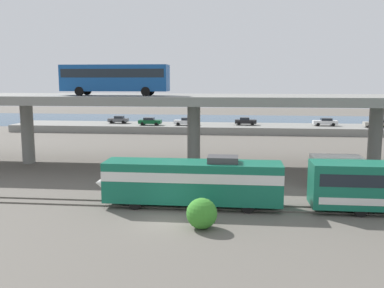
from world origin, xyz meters
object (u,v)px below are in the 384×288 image
at_px(parked_car_3, 118,119).
at_px(train_locomotive, 184,180).
at_px(parked_car_2, 186,121).
at_px(parked_car_0, 376,123).
at_px(service_truck_west, 345,170).
at_px(transit_bus_on_overpass, 115,77).
at_px(parked_car_1, 325,122).
at_px(parked_car_4, 245,121).
at_px(parked_car_5, 150,121).

bearing_deg(parked_car_3, train_locomotive, 111.18).
relative_size(train_locomotive, parked_car_2, 3.34).
bearing_deg(parked_car_0, service_truck_west, 69.46).
height_order(parked_car_0, parked_car_2, same).
bearing_deg(parked_car_2, train_locomotive, 96.76).
height_order(train_locomotive, transit_bus_on_overpass, transit_bus_on_overpass).
bearing_deg(service_truck_west, parked_car_1, 81.32).
bearing_deg(service_truck_west, parked_car_2, 116.03).
bearing_deg(parked_car_4, parked_car_2, -170.64).
xyz_separation_m(train_locomotive, parked_car_0, (29.98, 49.30, -0.05)).
bearing_deg(train_locomotive, parked_car_3, -68.82).
bearing_deg(parked_car_1, parked_car_2, 4.25).
bearing_deg(parked_car_1, parked_car_5, 4.22).
xyz_separation_m(train_locomotive, transit_bus_on_overpass, (-9.50, 13.79, 8.28)).
bearing_deg(parked_car_2, parked_car_4, -170.64).
relative_size(service_truck_west, parked_car_2, 1.50).
relative_size(train_locomotive, parked_car_5, 3.42).
xyz_separation_m(train_locomotive, parked_car_5, (-12.91, 48.83, -0.05)).
relative_size(parked_car_1, parked_car_4, 1.09).
height_order(transit_bus_on_overpass, service_truck_west, transit_bus_on_overpass).
distance_m(parked_car_0, parked_car_2, 35.82).
relative_size(transit_bus_on_overpass, parked_car_3, 2.98).
bearing_deg(train_locomotive, transit_bus_on_overpass, -55.44).
height_order(parked_car_0, parked_car_3, same).
xyz_separation_m(parked_car_1, parked_car_3, (-41.17, 0.52, -0.00)).
height_order(parked_car_3, parked_car_4, same).
distance_m(parked_car_0, parked_car_1, 9.13).
bearing_deg(parked_car_4, service_truck_west, -78.67).
height_order(parked_car_1, parked_car_4, same).
height_order(train_locomotive, parked_car_5, train_locomotive).
xyz_separation_m(transit_bus_on_overpass, parked_car_5, (-3.42, 35.04, -8.32)).
height_order(parked_car_1, parked_car_2, same).
distance_m(parked_car_4, parked_car_5, 18.81).
height_order(transit_bus_on_overpass, parked_car_4, transit_bus_on_overpass).
xyz_separation_m(parked_car_0, parked_car_2, (-35.82, 0.04, 0.00)).
height_order(parked_car_2, parked_car_5, same).
distance_m(service_truck_west, parked_car_4, 44.30).
bearing_deg(parked_car_1, transit_bus_on_overpass, 50.84).
relative_size(parked_car_0, parked_car_5, 1.01).
xyz_separation_m(parked_car_0, parked_car_1, (-8.90, 2.04, 0.00)).
bearing_deg(parked_car_1, parked_car_4, 0.35).
bearing_deg(parked_car_1, parked_car_0, 167.09).
relative_size(service_truck_west, parked_car_1, 1.48).
bearing_deg(parked_car_5, parked_car_3, 157.13).
xyz_separation_m(train_locomotive, parked_car_4, (5.74, 51.24, -0.05)).
bearing_deg(train_locomotive, parked_car_5, -75.19).
relative_size(parked_car_4, parked_car_5, 0.95).
distance_m(train_locomotive, transit_bus_on_overpass, 18.67).
xyz_separation_m(train_locomotive, parked_car_1, (21.08, 51.34, -0.05)).
xyz_separation_m(service_truck_west, parked_car_0, (15.54, 41.49, 0.51)).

